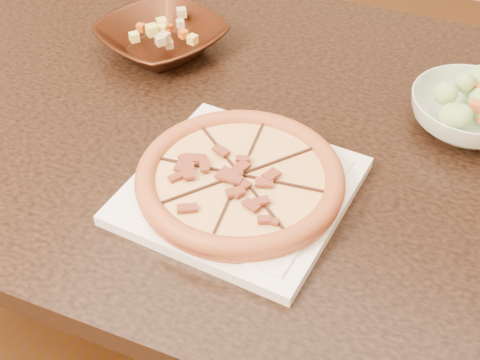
{
  "coord_description": "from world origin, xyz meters",
  "views": [
    {
      "loc": [
        0.54,
        -0.95,
        1.45
      ],
      "look_at": [
        0.22,
        -0.3,
        0.78
      ],
      "focal_mm": 50.0,
      "sensor_mm": 36.0,
      "label": 1
    }
  ],
  "objects": [
    {
      "name": "dining_table",
      "position": [
        0.11,
        -0.13,
        0.65
      ],
      "size": [
        1.51,
        1.02,
        0.75
      ],
      "color": "#321D14",
      "rests_on": "floor"
    },
    {
      "name": "floor",
      "position": [
        0.0,
        0.0,
        -0.01
      ],
      "size": [
        4.0,
        4.0,
        0.02
      ],
      "primitive_type": "cube",
      "color": "#4B2A0D",
      "rests_on": "ground"
    },
    {
      "name": "plate",
      "position": [
        0.22,
        -0.3,
        0.76
      ],
      "size": [
        0.32,
        0.32,
        0.02
      ],
      "color": "white",
      "rests_on": "dining_table"
    },
    {
      "name": "salad_bowl",
      "position": [
        0.49,
        0.01,
        0.78
      ],
      "size": [
        0.2,
        0.2,
        0.06
      ],
      "primitive_type": "imported",
      "rotation": [
        0.0,
        0.0,
        -0.02
      ],
      "color": "silver",
      "rests_on": "dining_table"
    },
    {
      "name": "salad",
      "position": [
        0.49,
        0.01,
        0.83
      ],
      "size": [
        0.11,
        0.1,
        0.04
      ],
      "color": "#AEE67B",
      "rests_on": "salad_bowl"
    },
    {
      "name": "pizza",
      "position": [
        0.22,
        -0.3,
        0.78
      ],
      "size": [
        0.31,
        0.31,
        0.03
      ],
      "color": "#C05B31",
      "rests_on": "plate"
    },
    {
      "name": "mixed_dish",
      "position": [
        -0.1,
        -0.01,
        0.82
      ],
      "size": [
        0.09,
        0.11,
        0.03
      ],
      "color": "tan",
      "rests_on": "bronze_bowl"
    },
    {
      "name": "bronze_bowl",
      "position": [
        -0.09,
        -0.01,
        0.78
      ],
      "size": [
        0.29,
        0.29,
        0.06
      ],
      "primitive_type": "imported",
      "rotation": [
        0.0,
        0.0,
        -0.34
      ],
      "color": "#432213",
      "rests_on": "dining_table"
    }
  ]
}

